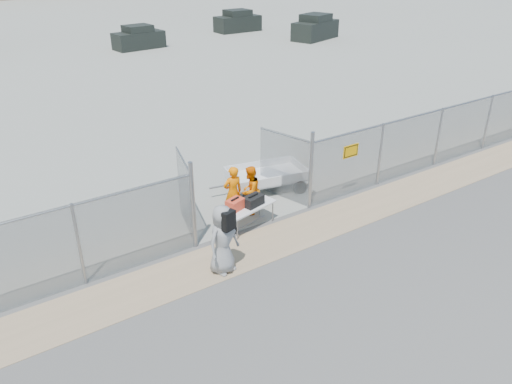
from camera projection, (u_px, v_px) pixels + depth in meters
ground at (298, 257)px, 13.17m from camera, size 160.00×160.00×0.00m
tarmac_inside at (5, 36)px, 44.33m from camera, size 160.00×80.00×0.01m
dirt_strip at (276, 240)px, 13.91m from camera, size 44.00×1.60×0.01m
chain_link_fence at (256, 192)px, 14.16m from camera, size 40.00×0.20×2.20m
folding_table at (249, 216)px, 14.43m from camera, size 1.74×1.01×0.70m
orange_bag at (235, 205)px, 14.01m from camera, size 0.58×0.47×0.31m
black_duffel at (253, 201)px, 14.24m from camera, size 0.67×0.48×0.29m
security_worker_left at (233, 193)px, 14.73m from camera, size 0.64×0.45×1.66m
security_worker_right at (250, 191)px, 14.98m from camera, size 0.93×0.86×1.54m
visitor at (223, 239)px, 12.23m from camera, size 1.03×0.81×1.84m
utility_trailer at (266, 178)px, 16.64m from camera, size 3.57×2.32×0.80m
parked_vehicle_near at (139, 37)px, 38.69m from camera, size 4.02×2.15×1.74m
parked_vehicle_mid at (238, 21)px, 46.20m from camera, size 4.24×1.99×1.90m
parked_vehicle_far at (315, 27)px, 42.42m from camera, size 4.92×3.36×2.04m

